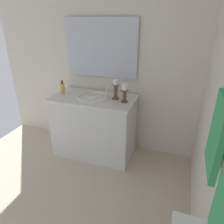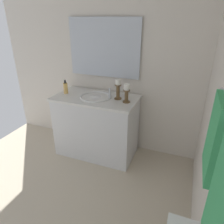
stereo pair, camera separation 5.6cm
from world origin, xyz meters
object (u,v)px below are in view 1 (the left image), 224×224
candle_holder_tall (124,93)px  soap_bottle (63,88)px  towel_near_vanity (217,136)px  sink_basin (93,100)px  candle_holder_short (116,89)px  vanity_cabinet (94,126)px  mirror (101,48)px

candle_holder_tall → soap_bottle: (-0.01, -0.84, -0.04)m
towel_near_vanity → sink_basin: bearing=-135.1°
candle_holder_short → towel_near_vanity: towel_near_vanity is taller
vanity_cabinet → soap_bottle: (0.02, -0.43, 0.48)m
vanity_cabinet → mirror: size_ratio=1.12×
mirror → candle_holder_short: bearing=49.6°
candle_holder_short → mirror: bearing=-130.4°
mirror → towel_near_vanity: size_ratio=2.37×
candle_holder_tall → sink_basin: bearing=-93.8°
vanity_cabinet → candle_holder_short: 0.61m
candle_holder_tall → soap_bottle: candle_holder_tall is taller
candle_holder_tall → towel_near_vanity: towel_near_vanity is taller
mirror → towel_near_vanity: mirror is taller
candle_holder_short → candle_holder_tall: bearing=63.3°
candle_holder_short → soap_bottle: (0.05, -0.71, -0.06)m
sink_basin → candle_holder_short: bearing=97.6°
sink_basin → towel_near_vanity: size_ratio=1.00×
soap_bottle → candle_holder_tall: bearing=89.3°
sink_basin → candle_holder_short: 0.33m
mirror → candle_holder_tall: bearing=53.4°
sink_basin → candle_holder_tall: size_ratio=1.81×
vanity_cabinet → candle_holder_tall: size_ratio=4.82×
candle_holder_short → soap_bottle: candle_holder_short is taller
sink_basin → candle_holder_tall: candle_holder_tall is taller
mirror → candle_holder_short: 0.57m
vanity_cabinet → towel_near_vanity: 1.91m
vanity_cabinet → soap_bottle: soap_bottle is taller
vanity_cabinet → candle_holder_short: bearing=97.6°
vanity_cabinet → soap_bottle: bearing=-87.7°
mirror → soap_bottle: mirror is taller
mirror → towel_near_vanity: 1.96m
mirror → towel_near_vanity: bearing=39.1°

